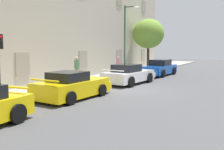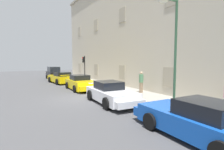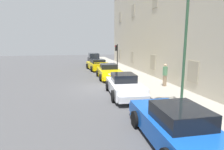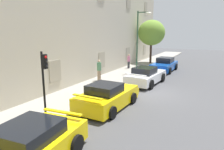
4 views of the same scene
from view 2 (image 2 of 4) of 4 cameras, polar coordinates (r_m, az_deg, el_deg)
The scene contains 11 objects.
ground_plane at distance 13.65m, azimuth -10.07°, elevation -7.47°, with size 80.00×80.00×0.00m, color #444447.
sidewalk at distance 15.64m, azimuth 4.81°, elevation -5.58°, with size 60.00×3.36×0.14m, color gray.
building_facade at distance 17.97m, azimuth 14.15°, elevation 16.59°, with size 39.95×3.92×13.16m.
sportscar_red_lead at distance 23.43m, azimuth -16.25°, elevation -0.92°, with size 5.20×2.59×1.41m.
sportscar_yellow_flank at distance 17.48m, azimuth -9.89°, elevation -2.73°, with size 4.63×2.36×1.43m.
sportscar_white_middle at distance 11.80m, azimuth -0.09°, elevation -6.14°, with size 5.01×2.44×1.44m.
sportscar_tail_end at distance 7.47m, azimuth 24.90°, elevation -13.10°, with size 5.15×2.32×1.47m.
hatchback_parked at distance 28.66m, azimuth -18.37°, elevation 0.46°, with size 3.97×1.90×1.90m.
traffic_light at distance 20.94m, azimuth -9.05°, elevation 3.32°, with size 0.22×0.36×3.25m.
street_lamp at distance 10.24m, azimuth 18.53°, elevation 12.54°, with size 0.44×1.42×6.08m.
pedestrian_admiring at distance 15.07m, azimuth 9.43°, elevation -2.22°, with size 0.42×0.42×1.79m.
Camera 2 is at (12.48, -4.71, 2.88)m, focal length 28.22 mm.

